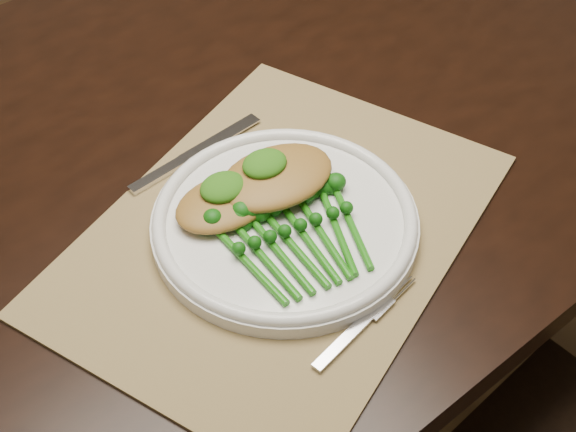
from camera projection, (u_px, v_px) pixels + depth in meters
floor at (217, 369)px, 1.65m from camera, size 4.00×4.00×0.00m
dining_table at (251, 299)px, 1.30m from camera, size 1.65×1.00×0.75m
placemat at (279, 231)px, 0.89m from camera, size 0.60×0.53×0.00m
dinner_plate at (285, 221)px, 0.88m from camera, size 0.30×0.30×0.03m
knife at (184, 160)px, 0.96m from camera, size 0.19×0.04×0.01m
fork at (371, 314)px, 0.81m from camera, size 0.15×0.05×0.00m
chicken_fillet_left at (226, 202)px, 0.88m from camera, size 0.12×0.08×0.02m
chicken_fillet_right at (276, 177)px, 0.90m from camera, size 0.14×0.10×0.03m
pesto_dollop_left at (223, 187)px, 0.88m from camera, size 0.05×0.05×0.02m
pesto_dollop_right at (265, 164)px, 0.89m from camera, size 0.05×0.04×0.02m
broccolini_bundle at (302, 245)px, 0.85m from camera, size 0.17×0.18×0.04m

